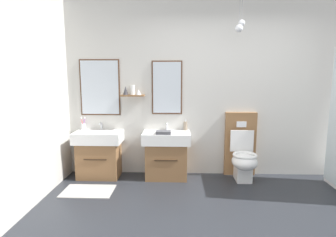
% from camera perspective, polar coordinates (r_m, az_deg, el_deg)
% --- Properties ---
extents(wall_back, '(5.16, 0.53, 2.70)m').
position_cam_1_polar(wall_back, '(4.42, 11.42, 5.91)').
color(wall_back, beige).
rests_on(wall_back, ground).
extents(bath_mat, '(0.68, 0.44, 0.01)m').
position_cam_1_polar(bath_mat, '(4.04, -16.12, -14.17)').
color(bath_mat, '#9E9993').
rests_on(bath_mat, ground).
extents(vanity_sink_left, '(0.72, 0.46, 0.71)m').
position_cam_1_polar(vanity_sink_left, '(4.45, -14.00, -6.89)').
color(vanity_sink_left, brown).
rests_on(vanity_sink_left, ground).
extents(tap_on_left_sink, '(0.03, 0.13, 0.11)m').
position_cam_1_polar(tap_on_left_sink, '(4.51, -13.63, -1.34)').
color(tap_on_left_sink, silver).
rests_on(tap_on_left_sink, vanity_sink_left).
extents(vanity_sink_right, '(0.72, 0.46, 0.71)m').
position_cam_1_polar(vanity_sink_right, '(4.28, -0.31, -7.24)').
color(vanity_sink_right, brown).
rests_on(vanity_sink_right, ground).
extents(tap_on_right_sink, '(0.03, 0.13, 0.11)m').
position_cam_1_polar(tap_on_right_sink, '(4.34, -0.23, -1.47)').
color(tap_on_right_sink, silver).
rests_on(tap_on_right_sink, vanity_sink_right).
extents(toilet, '(0.48, 0.62, 1.00)m').
position_cam_1_polar(toilet, '(4.38, 15.05, -7.20)').
color(toilet, brown).
rests_on(toilet, ground).
extents(toothbrush_cup, '(0.07, 0.07, 0.20)m').
position_cam_1_polar(toothbrush_cup, '(4.58, -17.03, -1.53)').
color(toothbrush_cup, silver).
rests_on(toothbrush_cup, vanity_sink_left).
extents(soap_dispenser, '(0.06, 0.06, 0.17)m').
position_cam_1_polar(soap_dispenser, '(4.34, 3.60, -1.47)').
color(soap_dispenser, gray).
rests_on(soap_dispenser, vanity_sink_right).
extents(folded_hand_towel, '(0.22, 0.16, 0.04)m').
position_cam_1_polar(folded_hand_towel, '(4.07, -0.96, -2.89)').
color(folded_hand_towel, '#47474C').
rests_on(folded_hand_towel, vanity_sink_right).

